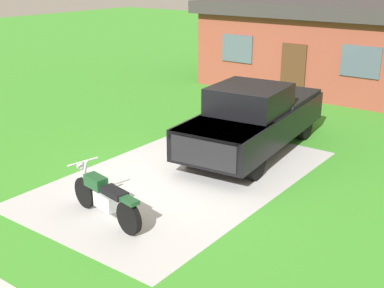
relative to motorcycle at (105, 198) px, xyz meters
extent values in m
plane|color=#3C912A|center=(-0.06, 2.61, -0.47)|extent=(80.00, 80.00, 0.00)
cube|color=#B8B8B8|center=(-0.06, 2.61, -0.47)|extent=(4.62, 7.59, 0.01)
cylinder|color=black|center=(-0.75, 0.14, -0.14)|extent=(0.67, 0.24, 0.66)
cylinder|color=black|center=(0.78, -0.14, -0.14)|extent=(0.67, 0.24, 0.66)
cube|color=silver|center=(0.04, -0.01, -0.05)|extent=(0.60, 0.36, 0.32)
cube|color=#194723|center=(-0.30, 0.06, 0.25)|extent=(0.56, 0.35, 0.24)
cube|color=black|center=(0.34, -0.06, 0.23)|extent=(0.64, 0.38, 0.12)
cube|color=#194723|center=(0.78, -0.14, 0.23)|extent=(0.51, 0.28, 0.08)
cylinder|color=silver|center=(-0.75, 0.14, 0.23)|extent=(0.34, 0.12, 0.77)
cylinder|color=silver|center=(-0.75, 0.14, 0.55)|extent=(0.17, 0.70, 0.04)
sphere|color=silver|center=(-0.86, 0.16, 0.41)|extent=(0.16, 0.16, 0.16)
cylinder|color=black|center=(1.34, 3.56, -0.05)|extent=(0.38, 0.87, 0.84)
cylinder|color=black|center=(-0.30, 3.40, -0.05)|extent=(0.38, 0.87, 0.84)
cylinder|color=black|center=(0.99, 7.05, -0.05)|extent=(0.38, 0.87, 0.84)
cylinder|color=black|center=(-0.64, 6.88, -0.05)|extent=(0.38, 0.87, 0.84)
cube|color=black|center=(0.34, 5.27, 0.33)|extent=(2.55, 5.77, 0.80)
cube|color=black|center=(0.52, 3.43, 0.63)|extent=(2.08, 2.08, 0.20)
cube|color=black|center=(0.38, 4.87, 1.08)|extent=(1.98, 2.07, 0.70)
cube|color=#3F4C56|center=(0.46, 4.08, 0.98)|extent=(1.71, 0.33, 0.60)
cube|color=black|center=(0.19, 6.81, 0.58)|extent=(2.13, 2.58, 0.50)
cube|color=black|center=(0.62, 2.51, 0.33)|extent=(1.70, 0.27, 0.64)
cube|color=brown|center=(-1.44, 13.78, 1.03)|extent=(9.00, 5.00, 3.00)
cube|color=#383333|center=(-1.44, 13.78, 2.78)|extent=(9.60, 5.60, 0.50)
cube|color=#4C2D19|center=(-1.44, 11.25, 0.58)|extent=(1.00, 0.08, 2.10)
cube|color=#4C5966|center=(-3.96, 11.25, 1.23)|extent=(1.40, 0.06, 1.10)
cube|color=#4C5966|center=(1.08, 11.25, 1.23)|extent=(1.40, 0.06, 1.10)
camera|label=1|loc=(6.79, -6.21, 4.31)|focal=46.96mm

